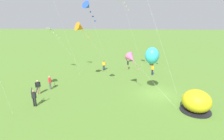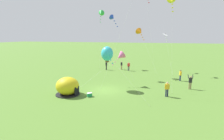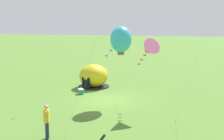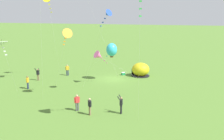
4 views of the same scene
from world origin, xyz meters
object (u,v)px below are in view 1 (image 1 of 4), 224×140
object	(u,v)px
person_flying_kite	(34,97)
kite_pink	(131,58)
person_with_toddler	(152,69)
person_far_back	(38,86)
cooler_box	(185,97)
kite_blue	(87,6)
popup_tent	(196,101)
kite_white	(52,31)
person_arms_raised	(128,64)
kite_orange	(80,28)
person_strolling	(50,82)
kite_cyan	(152,56)
person_near_tent	(104,65)

from	to	relation	value
person_flying_kite	kite_pink	distance (m)	11.28
person_with_toddler	person_flying_kite	distance (m)	17.44
person_far_back	cooler_box	bearing A→B (deg)	-89.56
person_with_toddler	person_flying_kite	bearing A→B (deg)	131.09
cooler_box	person_flying_kite	xyz separation A→B (m)	(-3.01, 15.58, 0.78)
person_flying_kite	kite_blue	size ratio (longest dim) A/B	0.19
popup_tent	kite_pink	bearing A→B (deg)	51.28
cooler_box	person_far_back	bearing A→B (deg)	90.44
cooler_box	kite_white	bearing A→B (deg)	65.63
person_arms_raised	person_flying_kite	bearing A→B (deg)	147.06
cooler_box	kite_white	xyz separation A→B (m)	(8.12, 17.93, 6.51)
person_far_back	kite_white	world-z (taller)	kite_white
cooler_box	kite_pink	xyz separation A→B (m)	(2.14, 6.01, 3.78)
popup_tent	person_with_toddler	world-z (taller)	popup_tent
kite_white	kite_orange	bearing A→B (deg)	-127.17
cooler_box	person_flying_kite	size ratio (longest dim) A/B	0.34
person_arms_raised	person_strolling	world-z (taller)	person_arms_raised
person_strolling	kite_cyan	distance (m)	12.71
person_with_toddler	person_arms_raised	xyz separation A→B (m)	(2.94, 3.82, 0.03)
kite_orange	kite_blue	xyz separation A→B (m)	(-4.21, -1.92, 2.22)
person_near_tent	person_far_back	size ratio (longest dim) A/B	1.00
kite_cyan	kite_pink	bearing A→B (deg)	62.03
person_arms_raised	kite_white	bearing A→B (deg)	105.61
person_near_tent	kite_blue	distance (m)	13.85
cooler_box	kite_cyan	size ratio (longest dim) A/B	0.10
cooler_box	person_strolling	world-z (taller)	person_strolling
kite_orange	person_flying_kite	bearing A→B (deg)	155.42
popup_tent	person_with_toddler	distance (m)	11.45
popup_tent	kite_cyan	world-z (taller)	kite_cyan
person_near_tent	kite_orange	distance (m)	9.44
popup_tent	cooler_box	xyz separation A→B (m)	(2.72, 0.05, -0.78)
person_with_toddler	kite_white	xyz separation A→B (m)	(-0.33, 15.50, 5.77)
person_far_back	person_flying_kite	bearing A→B (deg)	-159.72
kite_orange	kite_pink	size ratio (longest dim) A/B	1.45
person_strolling	kite_cyan	size ratio (longest dim) A/B	0.26
kite_pink	person_arms_raised	bearing A→B (deg)	1.50
popup_tent	person_with_toddler	size ratio (longest dim) A/B	1.63
person_near_tent	person_far_back	bearing A→B (deg)	149.47
kite_orange	popup_tent	bearing A→B (deg)	-118.12
person_flying_kite	person_strolling	bearing A→B (deg)	4.52
cooler_box	person_flying_kite	bearing A→B (deg)	100.95
person_flying_kite	kite_cyan	bearing A→B (deg)	-71.51
popup_tent	kite_blue	distance (m)	13.83
person_with_toddler	kite_blue	size ratio (longest dim) A/B	0.17
kite_cyan	kite_white	bearing A→B (deg)	63.13
person_with_toddler	kite_white	size ratio (longest dim) A/B	0.23
person_with_toddler	kite_pink	bearing A→B (deg)	150.47
kite_pink	kite_orange	bearing A→B (deg)	74.32
cooler_box	kite_orange	distance (m)	14.86
kite_pink	person_with_toddler	bearing A→B (deg)	-29.53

